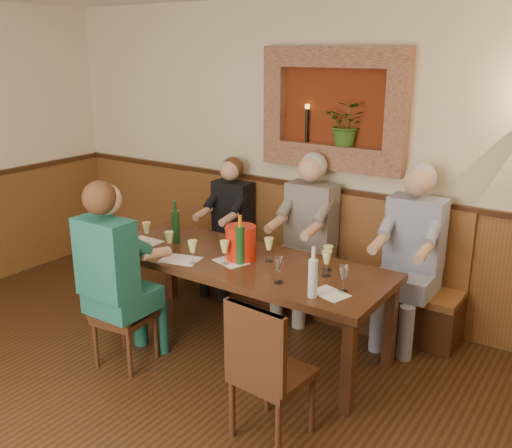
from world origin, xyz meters
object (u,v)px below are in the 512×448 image
at_px(bench, 300,272).
at_px(person_bench_mid, 306,249).
at_px(water_bottle, 313,277).
at_px(wine_bottle_green_b, 176,226).
at_px(chair_near_right, 271,397).
at_px(spittoon_bucket, 241,243).
at_px(person_bench_left, 228,238).
at_px(person_bench_right, 409,270).
at_px(wine_bottle_green_a, 240,244).
at_px(dining_table, 242,268).
at_px(person_chair_front, 119,291).
at_px(chair_near_left, 124,334).

bearing_deg(bench, person_bench_mid, -44.13).
height_order(bench, water_bottle, bench).
xyz_separation_m(wine_bottle_green_b, water_bottle, (1.51, -0.32, -0.01)).
xyz_separation_m(bench, chair_near_right, (0.83, -1.80, -0.05)).
height_order(bench, wine_bottle_green_b, wine_bottle_green_b).
bearing_deg(person_bench_mid, spittoon_bucket, -98.58).
bearing_deg(person_bench_left, wine_bottle_green_b, -85.16).
height_order(person_bench_right, spittoon_bucket, person_bench_right).
height_order(spittoon_bucket, wine_bottle_green_a, wine_bottle_green_a).
xyz_separation_m(dining_table, person_bench_mid, (0.11, 0.84, -0.06)).
xyz_separation_m(person_bench_mid, person_bench_right, (0.96, -0.00, 0.01)).
xyz_separation_m(dining_table, person_chair_front, (-0.58, -0.78, -0.06)).
height_order(chair_near_left, wine_bottle_green_b, wine_bottle_green_b).
bearing_deg(wine_bottle_green_b, chair_near_right, -29.54).
distance_m(spittoon_bucket, water_bottle, 0.88).
distance_m(chair_near_left, chair_near_right, 1.41).
distance_m(person_bench_mid, person_chair_front, 1.75).
distance_m(chair_near_left, spittoon_bucket, 1.14).
relative_size(person_bench_left, person_chair_front, 0.91).
bearing_deg(spittoon_bucket, water_bottle, -21.14).
relative_size(chair_near_right, water_bottle, 2.68).
relative_size(chair_near_right, wine_bottle_green_a, 2.42).
relative_size(bench, water_bottle, 8.44).
distance_m(person_chair_front, water_bottle, 1.49).
height_order(dining_table, water_bottle, water_bottle).
bearing_deg(wine_bottle_green_a, chair_near_left, -132.73).
height_order(wine_bottle_green_a, water_bottle, wine_bottle_green_a).
relative_size(dining_table, wine_bottle_green_b, 6.39).
distance_m(chair_near_right, wine_bottle_green_b, 1.87).
relative_size(chair_near_left, wine_bottle_green_b, 2.28).
bearing_deg(person_bench_mid, wine_bottle_green_a, -94.30).
height_order(chair_near_right, water_bottle, water_bottle).
xyz_separation_m(person_bench_left, person_bench_mid, (0.89, -0.00, 0.06)).
relative_size(chair_near_left, person_chair_front, 0.58).
distance_m(person_chair_front, spittoon_bucket, 1.00).
distance_m(bench, water_bottle, 1.59).
bearing_deg(person_bench_left, spittoon_bucket, -47.69).
height_order(person_chair_front, wine_bottle_green_a, person_chair_front).
distance_m(bench, person_bench_mid, 0.33).
bearing_deg(chair_near_right, wine_bottle_green_a, 140.10).
bearing_deg(wine_bottle_green_a, person_bench_right, 41.59).
xyz_separation_m(chair_near_left, wine_bottle_green_a, (0.62, 0.68, 0.66)).
distance_m(person_chair_front, wine_bottle_green_b, 0.85).
relative_size(person_bench_right, person_chair_front, 1.01).
bearing_deg(person_bench_right, wine_bottle_green_a, -138.41).
distance_m(dining_table, spittoon_bucket, 0.21).
bearing_deg(person_chair_front, wine_bottle_green_b, 98.71).
height_order(chair_near_right, wine_bottle_green_a, wine_bottle_green_a).
height_order(person_bench_mid, person_bench_right, person_bench_right).
height_order(bench, person_bench_mid, person_bench_mid).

